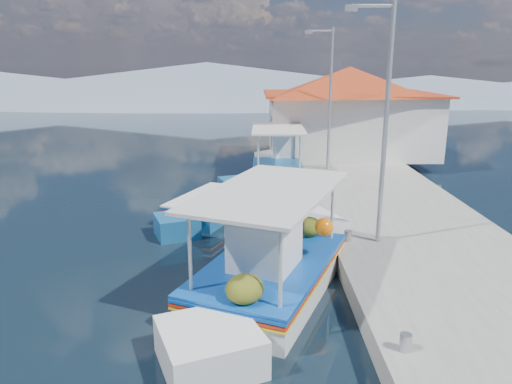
{
  "coord_description": "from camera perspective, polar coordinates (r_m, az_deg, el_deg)",
  "views": [
    {
      "loc": [
        1.33,
        -9.89,
        5.05
      ],
      "look_at": [
        1.39,
        4.04,
        1.3
      ],
      "focal_mm": 33.61,
      "sensor_mm": 36.0,
      "label": 1
    }
  ],
  "objects": [
    {
      "name": "ground",
      "position": [
        11.19,
        -7.19,
        -11.91
      ],
      "size": [
        160.0,
        160.0,
        0.0
      ],
      "primitive_type": "plane",
      "color": "black",
      "rests_on": "ground"
    },
    {
      "name": "quay",
      "position": [
        17.22,
        15.18,
        -1.67
      ],
      "size": [
        5.0,
        44.0,
        0.5
      ],
      "primitive_type": "cube",
      "color": "#9C9A92",
      "rests_on": "ground"
    },
    {
      "name": "bollards",
      "position": [
        15.96,
        8.68,
        -1.12
      ],
      "size": [
        0.2,
        17.2,
        0.3
      ],
      "color": "#A5A8AD",
      "rests_on": "quay"
    },
    {
      "name": "main_caique",
      "position": [
        11.0,
        1.51,
        -9.27
      ],
      "size": [
        4.42,
        7.59,
        2.71
      ],
      "rotation": [
        0.0,
        0.0,
        0.4
      ],
      "color": "white",
      "rests_on": "ground"
    },
    {
      "name": "caique_green_canopy",
      "position": [
        20.9,
        2.57,
        2.19
      ],
      "size": [
        2.25,
        7.18,
        2.68
      ],
      "rotation": [
        0.0,
        0.0,
        0.02
      ],
      "color": "white",
      "rests_on": "ground"
    },
    {
      "name": "caique_blue_hull",
      "position": [
        16.46,
        -5.51,
        -1.82
      ],
      "size": [
        3.31,
        5.54,
        1.08
      ],
      "rotation": [
        0.0,
        0.0,
        0.41
      ],
      "color": "#165086",
      "rests_on": "ground"
    },
    {
      "name": "harbor_building",
      "position": [
        25.46,
        10.95,
        9.67
      ],
      "size": [
        10.49,
        10.49,
        4.4
      ],
      "color": "white",
      "rests_on": "quay"
    },
    {
      "name": "lamp_post_near",
      "position": [
        12.37,
        14.85,
        9.0
      ],
      "size": [
        1.21,
        0.14,
        6.0
      ],
      "color": "#A5A8AD",
      "rests_on": "quay"
    },
    {
      "name": "lamp_post_far",
      "position": [
        21.17,
        8.59,
        11.66
      ],
      "size": [
        1.21,
        0.14,
        6.0
      ],
      "color": "#A5A8AD",
      "rests_on": "quay"
    },
    {
      "name": "mountain_ridge",
      "position": [
        66.17,
        4.4,
        12.42
      ],
      "size": [
        171.4,
        96.0,
        5.5
      ],
      "color": "gray",
      "rests_on": "ground"
    }
  ]
}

